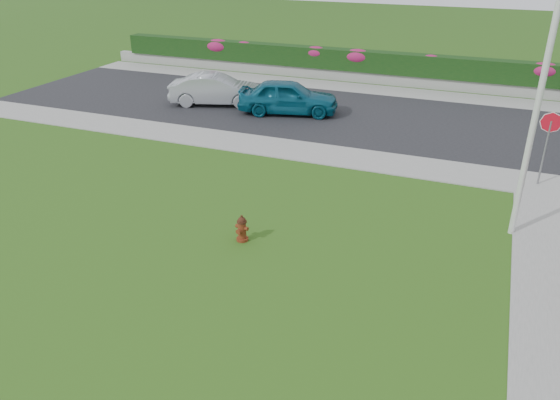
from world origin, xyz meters
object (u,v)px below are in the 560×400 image
at_px(sedan_teal, 288,97).
at_px(utility_pole, 533,127).
at_px(fire_hydrant, 242,229).
at_px(sedan_silver, 216,90).
at_px(stop_sign, 549,132).

xyz_separation_m(sedan_teal, utility_pole, (9.63, -8.09, 2.22)).
height_order(fire_hydrant, utility_pole, utility_pole).
bearing_deg(sedan_teal, sedan_silver, 74.08).
bearing_deg(utility_pole, sedan_teal, 140.00).
bearing_deg(sedan_teal, fire_hydrant, -179.53).
height_order(sedan_teal, utility_pole, utility_pole).
xyz_separation_m(sedan_silver, stop_sign, (14.08, -4.44, 1.05)).
relative_size(sedan_teal, stop_sign, 1.82).
bearing_deg(stop_sign, fire_hydrant, -113.81).
distance_m(fire_hydrant, sedan_teal, 11.59).
height_order(sedan_silver, stop_sign, stop_sign).
bearing_deg(stop_sign, utility_pole, -77.90).
distance_m(sedan_teal, stop_sign, 11.30).
relative_size(fire_hydrant, stop_sign, 0.30).
bearing_deg(fire_hydrant, sedan_silver, 130.48).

